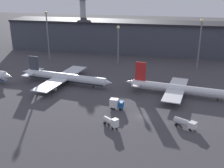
{
  "coord_description": "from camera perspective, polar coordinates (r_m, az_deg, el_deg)",
  "views": [
    {
      "loc": [
        7.81,
        -89.12,
        45.09
      ],
      "look_at": [
        -13.82,
        14.2,
        6.0
      ],
      "focal_mm": 45.0,
      "sensor_mm": 36.0,
      "label": 1
    }
  ],
  "objects": [
    {
      "name": "ground",
      "position": [
        100.19,
        6.13,
        -6.56
      ],
      "size": [
        600.0,
        600.0,
        0.0
      ],
      "primitive_type": "plane",
      "color": "#423F44"
    },
    {
      "name": "service_vehicle_2",
      "position": [
        92.44,
        -0.19,
        -7.66
      ],
      "size": [
        6.04,
        5.31,
        3.41
      ],
      "rotation": [
        0.0,
        0.0,
        -0.66
      ],
      "color": "white",
      "rests_on": "ground"
    },
    {
      "name": "service_vehicle_3",
      "position": [
        104.38,
        0.84,
        -4.01
      ],
      "size": [
        5.12,
        2.81,
        3.88
      ],
      "rotation": [
        0.0,
        0.0,
        -0.07
      ],
      "color": "#195199",
      "rests_on": "ground"
    },
    {
      "name": "terminal_building",
      "position": [
        185.86,
        9.33,
        9.25
      ],
      "size": [
        197.37,
        21.84,
        20.42
      ],
      "color": "#3D424C",
      "rests_on": "ground"
    },
    {
      "name": "airplane_2",
      "position": [
        119.09,
        13.56,
        -1.01
      ],
      "size": [
        47.87,
        29.78,
        12.83
      ],
      "rotation": [
        0.0,
        0.0,
        -0.15
      ],
      "color": "silver",
      "rests_on": "ground"
    },
    {
      "name": "lamp_post_0",
      "position": [
        169.51,
        -13.0,
        10.6
      ],
      "size": [
        1.8,
        1.8,
        28.77
      ],
      "color": "slate",
      "rests_on": "ground"
    },
    {
      "name": "service_vehicle_1",
      "position": [
        94.86,
        14.6,
        -7.63
      ],
      "size": [
        7.65,
        5.51,
        2.81
      ],
      "rotation": [
        0.0,
        0.0,
        -0.5
      ],
      "color": "white",
      "rests_on": "ground"
    },
    {
      "name": "lamp_post_2",
      "position": [
        155.28,
        17.48,
        8.9
      ],
      "size": [
        1.8,
        1.8,
        26.67
      ],
      "color": "slate",
      "rests_on": "ground"
    },
    {
      "name": "lamp_post_1",
      "position": [
        157.59,
        1.28,
        9.0
      ],
      "size": [
        1.8,
        1.8,
        21.88
      ],
      "color": "slate",
      "rests_on": "ground"
    },
    {
      "name": "airplane_1",
      "position": [
        130.83,
        -9.66,
        1.32
      ],
      "size": [
        46.66,
        38.33,
        11.73
      ],
      "rotation": [
        0.0,
        0.0,
        -0.15
      ],
      "color": "silver",
      "rests_on": "ground"
    },
    {
      "name": "control_tower",
      "position": [
        225.13,
        -5.93,
        14.38
      ],
      "size": [
        9.0,
        9.0,
        37.96
      ],
      "color": "#99999E",
      "rests_on": "ground"
    }
  ]
}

